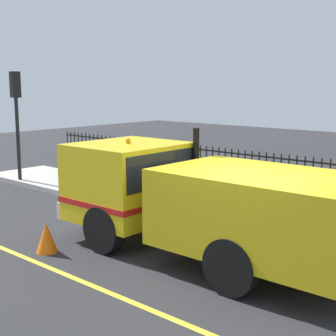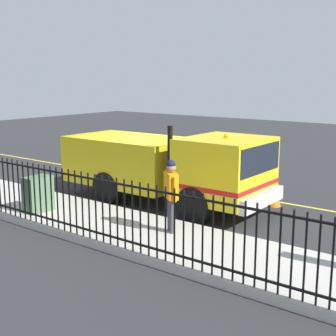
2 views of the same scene
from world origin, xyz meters
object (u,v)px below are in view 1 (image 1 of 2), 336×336
Objects in this scene: traffic_light_near at (16,103)px; worker_standing at (196,171)px; traffic_cone at (47,237)px; work_truck at (191,195)px.

worker_standing is at bearing 97.79° from traffic_light_near.
worker_standing is 4.18m from traffic_cone.
traffic_light_near reaches higher than work_truck.
work_truck reaches higher than traffic_cone.
traffic_cone is (-3.40, -6.44, -2.42)m from traffic_light_near.
work_truck is at bearing 82.03° from traffic_light_near.
work_truck is 10.38× the size of traffic_cone.
worker_standing is 2.73× the size of traffic_cone.
work_truck is at bearing -52.63° from traffic_cone.
work_truck reaches higher than worker_standing.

